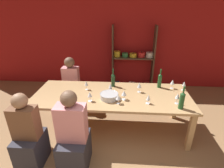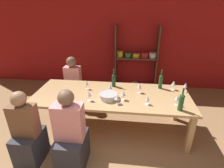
{
  "view_description": "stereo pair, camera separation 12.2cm",
  "coord_description": "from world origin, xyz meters",
  "px_view_note": "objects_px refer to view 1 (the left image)",
  "views": [
    {
      "loc": [
        0.07,
        -0.89,
        2.14
      ],
      "look_at": [
        -0.13,
        1.86,
        0.88
      ],
      "focal_mm": 28.0,
      "sensor_mm": 36.0,
      "label": 1
    },
    {
      "loc": [
        0.19,
        -0.88,
        2.14
      ],
      "look_at": [
        -0.13,
        1.86,
        0.88
      ],
      "focal_mm": 28.0,
      "sensor_mm": 36.0,
      "label": 2
    }
  ],
  "objects_px": {
    "wine_glass_red_c": "(86,84)",
    "wine_glass_red_d": "(148,98)",
    "wine_glass_red_b": "(110,86)",
    "person_near_a": "(29,139)",
    "wine_bottle_dark": "(113,80)",
    "wine_glass_red_a": "(173,82)",
    "wine_glass_empty_b": "(124,93)",
    "mixing_bowl": "(109,96)",
    "wine_bottle_green": "(160,80)",
    "wine_glass_empty_c": "(184,84)",
    "wine_glass_empty_d": "(139,85)",
    "wine_glass_white_a": "(119,97)",
    "person_far_a": "(72,88)",
    "wine_glass_empty_a": "(178,96)",
    "wine_glass_red_e": "(90,95)",
    "person_near_b": "(74,141)",
    "dining_table": "(112,98)",
    "shelf_unit": "(133,64)",
    "wine_bottle_amber": "(182,100)"
  },
  "relations": [
    {
      "from": "wine_glass_empty_a",
      "to": "wine_glass_empty_c",
      "type": "height_order",
      "value": "wine_glass_empty_a"
    },
    {
      "from": "wine_bottle_dark",
      "to": "wine_glass_red_a",
      "type": "distance_m",
      "value": 1.08
    },
    {
      "from": "wine_glass_red_d",
      "to": "wine_glass_red_b",
      "type": "bearing_deg",
      "value": 152.58
    },
    {
      "from": "wine_bottle_green",
      "to": "wine_glass_empty_c",
      "type": "height_order",
      "value": "wine_bottle_green"
    },
    {
      "from": "wine_glass_empty_a",
      "to": "wine_glass_red_b",
      "type": "bearing_deg",
      "value": 164.73
    },
    {
      "from": "wine_glass_red_b",
      "to": "person_far_a",
      "type": "xyz_separation_m",
      "value": [
        -0.92,
        0.73,
        -0.42
      ]
    },
    {
      "from": "wine_bottle_amber",
      "to": "person_near_a",
      "type": "bearing_deg",
      "value": -167.63
    },
    {
      "from": "wine_bottle_green",
      "to": "wine_bottle_dark",
      "type": "distance_m",
      "value": 0.86
    },
    {
      "from": "wine_glass_empty_a",
      "to": "wine_glass_red_d",
      "type": "bearing_deg",
      "value": -176.24
    },
    {
      "from": "wine_glass_empty_d",
      "to": "dining_table",
      "type": "bearing_deg",
      "value": -165.81
    },
    {
      "from": "wine_bottle_green",
      "to": "person_near_b",
      "type": "xyz_separation_m",
      "value": [
        -1.32,
        -1.2,
        -0.43
      ]
    },
    {
      "from": "mixing_bowl",
      "to": "person_near_b",
      "type": "height_order",
      "value": "person_near_b"
    },
    {
      "from": "wine_glass_empty_b",
      "to": "person_far_a",
      "type": "bearing_deg",
      "value": 140.49
    },
    {
      "from": "wine_bottle_green",
      "to": "wine_glass_red_c",
      "type": "height_order",
      "value": "wine_bottle_green"
    },
    {
      "from": "mixing_bowl",
      "to": "wine_glass_red_c",
      "type": "relative_size",
      "value": 1.79
    },
    {
      "from": "wine_glass_red_a",
      "to": "person_far_a",
      "type": "height_order",
      "value": "person_far_a"
    },
    {
      "from": "wine_glass_empty_a",
      "to": "wine_glass_empty_d",
      "type": "relative_size",
      "value": 0.95
    },
    {
      "from": "mixing_bowl",
      "to": "wine_glass_empty_d",
      "type": "xyz_separation_m",
      "value": [
        0.5,
        0.27,
        0.08
      ]
    },
    {
      "from": "wine_glass_red_b",
      "to": "dining_table",
      "type": "bearing_deg",
      "value": -65.74
    },
    {
      "from": "mixing_bowl",
      "to": "wine_bottle_green",
      "type": "distance_m",
      "value": 1.02
    },
    {
      "from": "person_near_a",
      "to": "person_far_a",
      "type": "bearing_deg",
      "value": 84.76
    },
    {
      "from": "wine_bottle_green",
      "to": "wine_glass_empty_b",
      "type": "height_order",
      "value": "wine_bottle_green"
    },
    {
      "from": "wine_glass_empty_a",
      "to": "wine_glass_red_e",
      "type": "distance_m",
      "value": 1.36
    },
    {
      "from": "shelf_unit",
      "to": "wine_glass_red_d",
      "type": "height_order",
      "value": "shelf_unit"
    },
    {
      "from": "wine_glass_white_a",
      "to": "person_near_a",
      "type": "bearing_deg",
      "value": -155.98
    },
    {
      "from": "wine_glass_red_b",
      "to": "person_near_a",
      "type": "bearing_deg",
      "value": -140.01
    },
    {
      "from": "wine_bottle_dark",
      "to": "wine_glass_red_d",
      "type": "distance_m",
      "value": 0.84
    },
    {
      "from": "shelf_unit",
      "to": "person_near_a",
      "type": "bearing_deg",
      "value": -119.55
    },
    {
      "from": "wine_glass_white_a",
      "to": "wine_glass_red_e",
      "type": "xyz_separation_m",
      "value": [
        -0.46,
        0.04,
        0.01
      ]
    },
    {
      "from": "mixing_bowl",
      "to": "wine_glass_empty_c",
      "type": "height_order",
      "value": "wine_glass_empty_c"
    },
    {
      "from": "wine_glass_empty_b",
      "to": "wine_glass_white_a",
      "type": "height_order",
      "value": "wine_glass_empty_b"
    },
    {
      "from": "wine_glass_red_b",
      "to": "person_near_b",
      "type": "height_order",
      "value": "person_near_b"
    },
    {
      "from": "wine_bottle_amber",
      "to": "wine_glass_red_d",
      "type": "height_order",
      "value": "wine_bottle_amber"
    },
    {
      "from": "wine_bottle_amber",
      "to": "wine_glass_red_c",
      "type": "xyz_separation_m",
      "value": [
        -1.52,
        0.53,
        -0.02
      ]
    },
    {
      "from": "wine_glass_empty_b",
      "to": "mixing_bowl",
      "type": "bearing_deg",
      "value": 176.17
    },
    {
      "from": "wine_bottle_dark",
      "to": "person_far_a",
      "type": "bearing_deg",
      "value": 154.6
    },
    {
      "from": "wine_glass_red_b",
      "to": "wine_glass_red_c",
      "type": "distance_m",
      "value": 0.45
    },
    {
      "from": "wine_bottle_green",
      "to": "wine_glass_empty_c",
      "type": "relative_size",
      "value": 2.08
    },
    {
      "from": "wine_glass_red_c",
      "to": "wine_glass_red_d",
      "type": "relative_size",
      "value": 1.08
    },
    {
      "from": "wine_glass_white_a",
      "to": "mixing_bowl",
      "type": "bearing_deg",
      "value": 137.28
    },
    {
      "from": "dining_table",
      "to": "wine_glass_red_a",
      "type": "bearing_deg",
      "value": 15.91
    },
    {
      "from": "mixing_bowl",
      "to": "wine_glass_white_a",
      "type": "xyz_separation_m",
      "value": [
        0.16,
        -0.15,
        0.06
      ]
    },
    {
      "from": "wine_glass_red_c",
      "to": "wine_glass_empty_b",
      "type": "bearing_deg",
      "value": -25.47
    },
    {
      "from": "wine_bottle_green",
      "to": "wine_bottle_amber",
      "type": "height_order",
      "value": "wine_bottle_green"
    },
    {
      "from": "wine_bottle_green",
      "to": "wine_glass_empty_d",
      "type": "bearing_deg",
      "value": -149.9
    },
    {
      "from": "shelf_unit",
      "to": "wine_bottle_amber",
      "type": "relative_size",
      "value": 4.73
    },
    {
      "from": "wine_glass_empty_b",
      "to": "person_near_b",
      "type": "distance_m",
      "value": 1.04
    },
    {
      "from": "dining_table",
      "to": "wine_bottle_dark",
      "type": "xyz_separation_m",
      "value": [
        0.0,
        0.33,
        0.2
      ]
    },
    {
      "from": "wine_glass_red_c",
      "to": "wine_glass_red_d",
      "type": "xyz_separation_m",
      "value": [
        1.05,
        -0.42,
        -0.02
      ]
    },
    {
      "from": "dining_table",
      "to": "mixing_bowl",
      "type": "distance_m",
      "value": 0.2
    }
  ]
}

